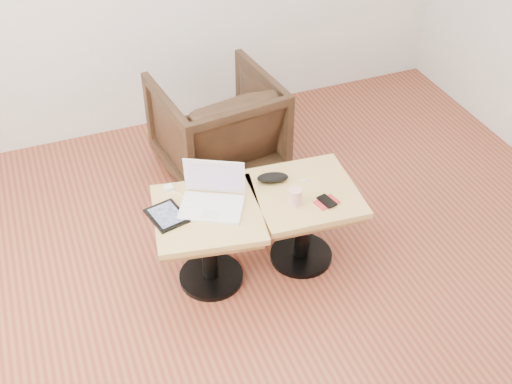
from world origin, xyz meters
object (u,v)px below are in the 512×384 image
object	(u,v)px
laptop	(212,197)
striped_cup	(295,197)
armchair	(217,126)
side_table_left	(208,229)
side_table_right	(304,208)

from	to	relation	value
laptop	striped_cup	size ratio (longest dim) A/B	4.29
laptop	armchair	size ratio (longest dim) A/B	0.53
side_table_left	laptop	world-z (taller)	laptop
side_table_left	laptop	distance (m)	0.19
laptop	striped_cup	world-z (taller)	laptop
striped_cup	side_table_left	bearing A→B (deg)	166.62
laptop	striped_cup	xyz separation A→B (m)	(0.41, -0.15, 0.00)
laptop	striped_cup	distance (m)	0.44
armchair	side_table_right	bearing A→B (deg)	92.77
side_table_left	side_table_right	distance (m)	0.56
side_table_left	armchair	size ratio (longest dim) A/B	0.85
side_table_right	striped_cup	size ratio (longest dim) A/B	6.40
side_table_right	striped_cup	xyz separation A→B (m)	(-0.10, -0.08, 0.18)
side_table_right	laptop	world-z (taller)	laptop
side_table_left	side_table_right	xyz separation A→B (m)	(0.56, -0.03, 0.00)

